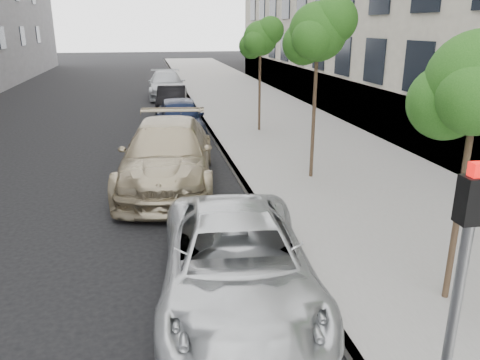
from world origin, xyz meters
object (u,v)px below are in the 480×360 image
object	(u,v)px
minivan	(237,262)
suv	(168,154)
tree_mid	(319,32)
tree_near	(480,83)
sedan_rear	(167,85)
signal_pole	(459,287)
sedan_blue	(180,118)
tree_far	(261,38)
sedan_black	(172,99)

from	to	relation	value
minivan	suv	size ratio (longest dim) A/B	0.84
tree_mid	minivan	size ratio (longest dim) A/B	0.96
tree_near	sedan_rear	world-z (taller)	tree_near
signal_pole	sedan_blue	xyz separation A→B (m)	(-1.40, 15.51, -1.30)
minivan	suv	bearing A→B (deg)	102.81
minivan	tree_far	bearing A→B (deg)	80.44
sedan_black	sedan_rear	bearing A→B (deg)	95.38
tree_mid	minivan	distance (m)	7.50
suv	sedan_blue	xyz separation A→B (m)	(0.79, 5.96, -0.10)
sedan_blue	sedan_rear	distance (m)	11.19
tree_far	minivan	world-z (taller)	tree_far
sedan_blue	minivan	bearing A→B (deg)	-88.99
tree_far	suv	xyz separation A→B (m)	(-4.11, -6.04, -2.95)
minivan	suv	xyz separation A→B (m)	(-0.79, 6.23, 0.17)
signal_pole	minivan	distance (m)	3.86
tree_far	suv	distance (m)	7.88
tree_mid	sedan_black	xyz separation A→B (m)	(-3.33, 12.22, -3.48)
tree_far	sedan_blue	world-z (taller)	tree_far
sedan_rear	tree_mid	bearing A→B (deg)	-78.43
tree_mid	sedan_black	world-z (taller)	tree_mid
tree_near	sedan_blue	bearing A→B (deg)	104.45
signal_pole	sedan_blue	size ratio (longest dim) A/B	0.68
sedan_black	sedan_blue	bearing A→B (deg)	-84.62
minivan	suv	world-z (taller)	suv
minivan	tree_near	bearing A→B (deg)	-6.75
tree_far	signal_pole	world-z (taller)	tree_far
tree_mid	tree_far	size ratio (longest dim) A/B	1.09
sedan_black	signal_pole	bearing A→B (deg)	-80.87
signal_pole	sedan_blue	world-z (taller)	signal_pole
signal_pole	tree_far	bearing A→B (deg)	84.30
sedan_black	sedan_rear	world-z (taller)	sedan_rear
tree_near	signal_pole	world-z (taller)	tree_near
tree_near	tree_far	xyz separation A→B (m)	(-0.00, 13.00, 0.27)
tree_mid	suv	xyz separation A→B (m)	(-4.11, 0.46, -3.27)
sedan_rear	sedan_black	bearing A→B (deg)	-89.13
sedan_blue	sedan_black	distance (m)	5.81
tree_far	sedan_black	xyz separation A→B (m)	(-3.33, 5.72, -3.16)
tree_mid	sedan_rear	bearing A→B (deg)	100.70
suv	sedan_rear	distance (m)	17.16
tree_near	sedan_black	xyz separation A→B (m)	(-3.33, 18.72, -2.89)
tree_near	tree_far	world-z (taller)	tree_far
tree_mid	signal_pole	world-z (taller)	tree_mid
tree_mid	suv	world-z (taller)	tree_mid
tree_mid	tree_far	world-z (taller)	tree_mid
tree_near	tree_mid	distance (m)	6.53
minivan	sedan_rear	size ratio (longest dim) A/B	0.94
tree_far	minivan	bearing A→B (deg)	-105.17
signal_pole	minivan	xyz separation A→B (m)	(-1.40, 3.33, -1.37)
tree_mid	sedan_blue	size ratio (longest dim) A/B	1.07
tree_far	sedan_blue	bearing A→B (deg)	-178.50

